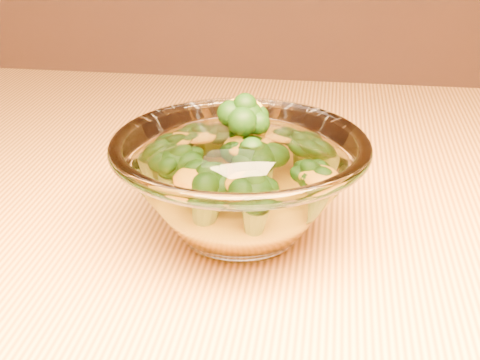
# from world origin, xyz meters

# --- Properties ---
(table) EXTENTS (1.20, 0.80, 0.75)m
(table) POSITION_xyz_m (0.00, 0.00, 0.65)
(table) COLOR gold
(table) RESTS_ON ground
(glass_bowl) EXTENTS (0.19, 0.19, 0.08)m
(glass_bowl) POSITION_xyz_m (0.09, -0.01, 0.79)
(glass_bowl) COLOR white
(glass_bowl) RESTS_ON table
(cheese_sauce) EXTENTS (0.10, 0.10, 0.03)m
(cheese_sauce) POSITION_xyz_m (0.09, -0.01, 0.78)
(cheese_sauce) COLOR orange
(cheese_sauce) RESTS_ON glass_bowl
(broccoli_heap) EXTENTS (0.13, 0.12, 0.08)m
(broccoli_heap) POSITION_xyz_m (0.08, -0.00, 0.81)
(broccoli_heap) COLOR black
(broccoli_heap) RESTS_ON cheese_sauce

